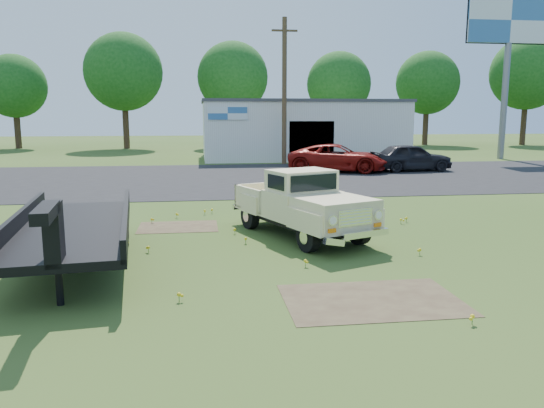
{
  "coord_description": "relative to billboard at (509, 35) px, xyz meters",
  "views": [
    {
      "loc": [
        -1.37,
        -11.32,
        3.13
      ],
      "look_at": [
        0.33,
        1.0,
        1.02
      ],
      "focal_mm": 35.0,
      "sensor_mm": 36.0,
      "label": 1
    }
  ],
  "objects": [
    {
      "name": "billboard",
      "position": [
        0.0,
        0.0,
        0.0
      ],
      "size": [
        6.1,
        0.45,
        11.05
      ],
      "color": "slate",
      "rests_on": "ground"
    },
    {
      "name": "treeline_g",
      "position": [
        12.0,
        15.96,
        -1.29
      ],
      "size": [
        7.36,
        7.36,
        10.95
      ],
      "color": "#3B281A",
      "rests_on": "ground"
    },
    {
      "name": "treeline_d",
      "position": [
        -18.0,
        16.46,
        -1.92
      ],
      "size": [
        6.72,
        6.72,
        10.0
      ],
      "color": "#3B281A",
      "rests_on": "ground"
    },
    {
      "name": "ground",
      "position": [
        -20.0,
        -24.04,
        -8.54
      ],
      "size": [
        140.0,
        140.0,
        0.0
      ],
      "primitive_type": "plane",
      "color": "#2F4B18",
      "rests_on": "ground"
    },
    {
      "name": "commercial_building",
      "position": [
        -14.0,
        2.95,
        -6.44
      ],
      "size": [
        14.2,
        8.2,
        4.15
      ],
      "color": "silver",
      "rests_on": "ground"
    },
    {
      "name": "dirt_patch_a",
      "position": [
        -18.5,
        -27.04,
        -8.54
      ],
      "size": [
        3.0,
        2.0,
        0.01
      ],
      "primitive_type": "cube",
      "color": "#493727",
      "rests_on": "ground"
    },
    {
      "name": "vintage_pickup_truck",
      "position": [
        -18.78,
        -22.09,
        -7.67
      ],
      "size": [
        3.5,
        5.14,
        1.74
      ],
      "primitive_type": null,
      "rotation": [
        0.0,
        0.0,
        0.38
      ],
      "color": "beige",
      "rests_on": "ground"
    },
    {
      "name": "utility_pole_mid",
      "position": [
        -16.0,
        -2.04,
        -3.93
      ],
      "size": [
        1.6,
        0.3,
        9.0
      ],
      "color": "#4C3C23",
      "rests_on": "ground"
    },
    {
      "name": "treeline_b",
      "position": [
        -38.0,
        16.96,
        -2.87
      ],
      "size": [
        5.76,
        5.76,
        8.57
      ],
      "color": "#3B281A",
      "rests_on": "ground"
    },
    {
      "name": "asphalt_lot",
      "position": [
        -20.0,
        -9.04,
        -8.54
      ],
      "size": [
        90.0,
        14.0,
        0.02
      ],
      "primitive_type": "cube",
      "color": "black",
      "rests_on": "ground"
    },
    {
      "name": "treeline_e",
      "position": [
        -8.0,
        14.96,
        -2.55
      ],
      "size": [
        6.08,
        6.08,
        9.04
      ],
      "color": "#3B281A",
      "rests_on": "ground"
    },
    {
      "name": "treeline_c",
      "position": [
        -28.0,
        15.46,
        -1.6
      ],
      "size": [
        7.04,
        7.04,
        10.47
      ],
      "color": "#3B281A",
      "rests_on": "ground"
    },
    {
      "name": "dirt_patch_b",
      "position": [
        -22.0,
        -20.54,
        -8.54
      ],
      "size": [
        2.2,
        1.6,
        0.01
      ],
      "primitive_type": "cube",
      "color": "#493727",
      "rests_on": "ground"
    },
    {
      "name": "red_pickup",
      "position": [
        -13.82,
        -6.99,
        -7.79
      ],
      "size": [
        5.92,
        4.09,
        1.5
      ],
      "primitive_type": "imported",
      "rotation": [
        0.0,
        0.0,
        1.24
      ],
      "color": "maroon",
      "rests_on": "ground"
    },
    {
      "name": "treeline_f",
      "position": [
        2.0,
        17.46,
        -2.24
      ],
      "size": [
        6.4,
        6.4,
        9.52
      ],
      "color": "#3B281A",
      "rests_on": "ground"
    },
    {
      "name": "dark_sedan",
      "position": [
        -9.67,
        -7.17,
        -7.77
      ],
      "size": [
        4.59,
        2.07,
        1.53
      ],
      "primitive_type": "imported",
      "rotation": [
        0.0,
        0.0,
        1.63
      ],
      "color": "black",
      "rests_on": "ground"
    },
    {
      "name": "flatbed_trailer",
      "position": [
        -24.0,
        -24.05,
        -7.63
      ],
      "size": [
        2.97,
        6.86,
        1.81
      ],
      "primitive_type": null,
      "rotation": [
        0.0,
        0.0,
        0.12
      ],
      "color": "black",
      "rests_on": "ground"
    }
  ]
}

